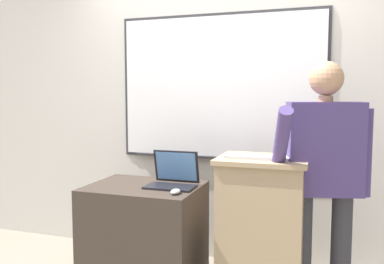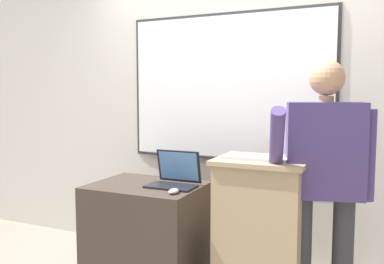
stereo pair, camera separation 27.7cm
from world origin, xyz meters
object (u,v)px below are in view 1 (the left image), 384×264
object	(u,v)px
lectern_podium	(262,231)
wireless_keyboard	(257,157)
person_presenter	(324,169)
laptop	(173,176)
computer_mouse_by_laptop	(175,192)
computer_mouse_by_keyboard	(301,158)
side_desk	(145,237)

from	to	relation	value
lectern_podium	wireless_keyboard	xyz separation A→B (m)	(-0.03, -0.06, 0.51)
lectern_podium	person_presenter	xyz separation A→B (m)	(0.39, 0.02, 0.45)
laptop	computer_mouse_by_laptop	bearing A→B (deg)	-65.92
laptop	computer_mouse_by_laptop	size ratio (longest dim) A/B	3.46
laptop	computer_mouse_by_keyboard	xyz separation A→B (m)	(0.89, -0.07, 0.18)
lectern_podium	person_presenter	world-z (taller)	person_presenter
person_presenter	laptop	size ratio (longest dim) A/B	4.74
wireless_keyboard	lectern_podium	bearing A→B (deg)	64.59
side_desk	person_presenter	xyz separation A→B (m)	(1.23, 0.07, 0.57)
lectern_podium	computer_mouse_by_laptop	xyz separation A→B (m)	(-0.54, -0.21, 0.28)
lectern_podium	person_presenter	distance (m)	0.59
person_presenter	computer_mouse_by_keyboard	distance (m)	0.18
side_desk	laptop	xyz separation A→B (m)	(0.21, 0.05, 0.46)
lectern_podium	side_desk	xyz separation A→B (m)	(-0.85, -0.05, -0.12)
lectern_podium	computer_mouse_by_keyboard	size ratio (longest dim) A/B	10.13
wireless_keyboard	computer_mouse_by_keyboard	distance (m)	0.28
wireless_keyboard	computer_mouse_by_laptop	distance (m)	0.58
laptop	computer_mouse_by_laptop	distance (m)	0.25
wireless_keyboard	computer_mouse_by_laptop	world-z (taller)	wireless_keyboard
lectern_podium	wireless_keyboard	distance (m)	0.52
person_presenter	computer_mouse_by_laptop	xyz separation A→B (m)	(-0.93, -0.24, -0.17)
person_presenter	computer_mouse_by_keyboard	bearing A→B (deg)	-164.28
side_desk	wireless_keyboard	xyz separation A→B (m)	(0.82, -0.02, 0.64)
laptop	wireless_keyboard	size ratio (longest dim) A/B	0.83
side_desk	laptop	distance (m)	0.51
wireless_keyboard	computer_mouse_by_keyboard	bearing A→B (deg)	0.39
lectern_podium	laptop	size ratio (longest dim) A/B	2.93
side_desk	computer_mouse_by_keyboard	world-z (taller)	computer_mouse_by_keyboard
lectern_podium	computer_mouse_by_keyboard	distance (m)	0.58
lectern_podium	computer_mouse_by_keyboard	bearing A→B (deg)	-13.44
computer_mouse_by_laptop	wireless_keyboard	bearing A→B (deg)	16.56
person_presenter	laptop	distance (m)	1.03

